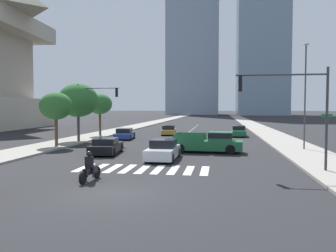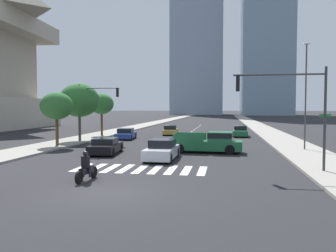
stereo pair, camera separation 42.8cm
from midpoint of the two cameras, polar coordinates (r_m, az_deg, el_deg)
ground_plane at (r=14.93m, az=-9.96°, el=-10.89°), size 800.00×800.00×0.00m
sidewalk_east at (r=44.36m, az=16.84°, el=-1.64°), size 4.00×260.00×0.15m
sidewalk_west at (r=46.61m, az=-11.27°, el=-1.35°), size 4.00×260.00×0.15m
crosswalk_near at (r=20.40m, az=-4.77°, el=-7.08°), size 7.65×2.94×0.01m
lane_divider_center at (r=47.90m, az=2.91°, el=-1.26°), size 0.14×50.00×0.01m
motorcycle_trailing at (r=17.43m, az=-13.42°, el=-6.95°), size 0.70×2.09×1.49m
pickup_truck at (r=27.81m, az=6.42°, el=-2.70°), size 5.85×2.27×1.67m
sedan_blue_0 at (r=39.85m, az=-7.46°, el=-1.33°), size 2.22×4.59×1.24m
sedan_green_1 at (r=44.20m, az=11.30°, el=-0.90°), size 1.94×4.51×1.32m
sedan_silver_2 at (r=24.03m, az=-1.31°, el=-4.02°), size 1.93×4.58×1.39m
sedan_gold_3 at (r=45.83m, az=-0.16°, el=-0.74°), size 2.25×4.50×1.25m
sedan_black_4 at (r=27.33m, az=-10.57°, el=-3.33°), size 2.27×4.61×1.24m
traffic_signal_near at (r=20.22m, az=19.07°, el=4.24°), size 5.20×0.28×5.65m
traffic_signal_far at (r=36.04m, az=-12.54°, el=3.85°), size 4.62×0.28×5.82m
street_lamp_east at (r=30.78m, az=21.29°, el=5.72°), size 0.50×0.24×8.75m
street_tree_nearest at (r=33.09m, az=-18.34°, el=3.13°), size 2.93×2.93×4.84m
street_tree_second at (r=37.65m, az=-14.90°, el=4.12°), size 4.16×4.16×6.00m
street_tree_third at (r=43.86m, az=-11.43°, el=3.56°), size 3.01×3.01×5.19m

